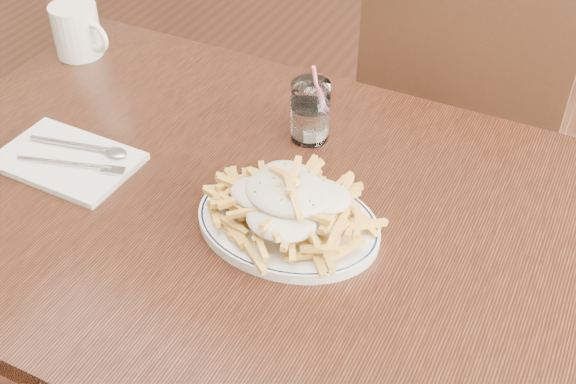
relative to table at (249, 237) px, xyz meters
The scene contains 8 objects.
table is the anchor object (origin of this frame).
chair_far 0.72m from the table, 75.19° to the left, with size 0.44×0.44×0.94m.
fries_plate 0.13m from the table, 18.48° to the right, with size 0.29×0.25×0.02m.
loaded_fries 0.16m from the table, 18.48° to the right, with size 0.27×0.23×0.07m.
napkin 0.33m from the table, behind, with size 0.23×0.15×0.01m, color silver.
cutlery 0.33m from the table, behind, with size 0.21×0.12×0.01m.
water_glass 0.23m from the table, 85.12° to the left, with size 0.07×0.07×0.15m.
coffee_mug 0.60m from the table, 154.28° to the left, with size 0.13×0.09×0.10m.
Camera 1 is at (0.44, -0.73, 1.48)m, focal length 45.00 mm.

